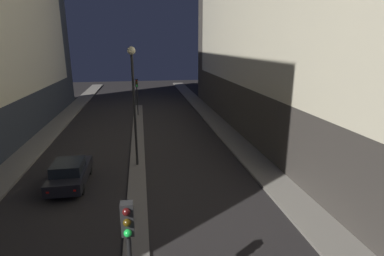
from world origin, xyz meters
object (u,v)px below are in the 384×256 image
street_lamp (133,88)px  car_left_lane (70,173)px  traffic_light_near (129,242)px  traffic_light_mid (137,89)px

street_lamp → car_left_lane: 6.47m
street_lamp → car_left_lane: size_ratio=1.77×
traffic_light_near → traffic_light_mid: same height
street_lamp → traffic_light_mid: bearing=90.0°
traffic_light_near → street_lamp: 12.92m
traffic_light_mid → street_lamp: street_lamp is taller
traffic_light_mid → street_lamp: (0.00, -15.14, 2.22)m
traffic_light_mid → car_left_lane: size_ratio=0.94×
traffic_light_near → street_lamp: bearing=90.0°
traffic_light_mid → street_lamp: 15.30m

